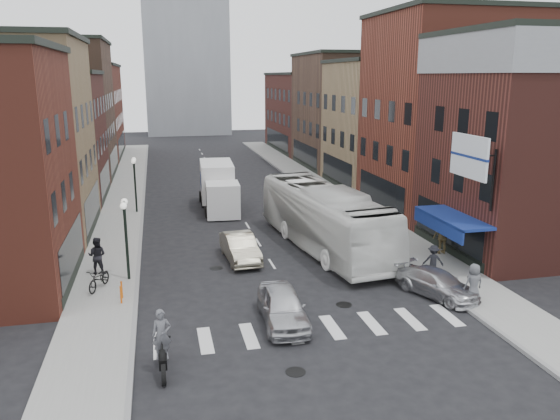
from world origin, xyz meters
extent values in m
plane|color=black|center=(0.00, 0.00, 0.00)|extent=(160.00, 160.00, 0.00)
cube|color=gray|center=(-8.50, 22.00, 0.07)|extent=(3.00, 74.00, 0.15)
cube|color=gray|center=(8.50, 22.00, 0.07)|extent=(3.00, 74.00, 0.15)
cube|color=gray|center=(-7.00, 22.00, 0.00)|extent=(0.20, 74.00, 0.16)
cube|color=gray|center=(7.00, 22.00, 0.00)|extent=(0.20, 74.00, 0.16)
cube|color=silver|center=(0.00, -3.00, 0.00)|extent=(12.00, 2.20, 0.01)
cube|color=black|center=(-10.02, 4.50, 1.60)|extent=(0.08, 7.20, 2.20)
cube|color=#A3825A|center=(-15.00, 14.00, 6.00)|extent=(10.00, 10.00, 12.00)
cube|color=black|center=(-10.02, 14.00, 1.60)|extent=(0.08, 8.00, 2.20)
cube|color=#4F221C|center=(-15.00, 24.00, 5.00)|extent=(10.00, 10.00, 10.00)
cube|color=black|center=(-10.02, 24.00, 1.60)|extent=(0.08, 8.00, 2.20)
cube|color=black|center=(-15.00, 24.00, 10.15)|extent=(10.30, 10.20, 0.30)
cube|color=#493124|center=(-15.00, 35.00, 6.50)|extent=(10.00, 12.00, 13.00)
cube|color=black|center=(-10.02, 35.00, 1.60)|extent=(0.08, 9.60, 2.20)
cube|color=black|center=(-15.00, 35.00, 13.15)|extent=(10.30, 12.20, 0.30)
cube|color=maroon|center=(-15.00, 49.00, 5.50)|extent=(10.00, 16.00, 11.00)
cube|color=black|center=(-10.02, 49.00, 1.60)|extent=(0.08, 12.80, 2.20)
cube|color=black|center=(-15.00, 49.00, 11.15)|extent=(10.30, 16.20, 0.30)
cube|color=#4F221C|center=(15.00, 4.50, 6.00)|extent=(10.00, 9.00, 12.00)
cube|color=black|center=(10.02, 4.50, 1.60)|extent=(0.08, 7.20, 2.20)
cube|color=black|center=(15.00, 4.50, 12.15)|extent=(10.30, 9.20, 0.30)
cube|color=maroon|center=(15.00, 14.00, 7.00)|extent=(10.00, 10.00, 14.00)
cube|color=black|center=(10.02, 14.00, 1.60)|extent=(0.08, 8.00, 2.20)
cube|color=black|center=(15.00, 14.00, 14.15)|extent=(10.30, 10.20, 0.30)
cube|color=#A3825A|center=(15.00, 24.00, 5.50)|extent=(10.00, 10.00, 11.00)
cube|color=black|center=(10.02, 24.00, 1.60)|extent=(0.08, 8.00, 2.20)
cube|color=black|center=(15.00, 24.00, 11.15)|extent=(10.30, 10.20, 0.30)
cube|color=#493124|center=(15.00, 35.00, 6.00)|extent=(10.00, 12.00, 12.00)
cube|color=black|center=(10.02, 35.00, 1.60)|extent=(0.08, 9.60, 2.20)
cube|color=black|center=(15.00, 35.00, 12.15)|extent=(10.30, 12.20, 0.30)
cube|color=#4F221C|center=(15.00, 49.00, 5.00)|extent=(10.00, 16.00, 10.00)
cube|color=black|center=(10.02, 49.00, 1.60)|extent=(0.08, 12.80, 2.20)
cube|color=black|center=(15.00, 49.00, 10.15)|extent=(10.30, 16.20, 0.30)
cube|color=navy|center=(9.10, 2.50, 2.70)|extent=(1.80, 5.00, 0.15)
cube|color=navy|center=(8.25, 2.50, 2.35)|extent=(0.10, 5.00, 0.70)
cylinder|color=black|center=(9.90, 0.50, 5.00)|extent=(0.12, 0.12, 3.00)
cylinder|color=black|center=(9.20, 0.50, 6.20)|extent=(1.40, 0.08, 0.08)
cube|color=silver|center=(8.50, 0.50, 6.20)|extent=(0.12, 3.00, 2.00)
cylinder|color=black|center=(-7.40, 4.00, 2.00)|extent=(0.14, 0.14, 4.00)
cylinder|color=black|center=(-7.40, 4.00, 4.00)|extent=(0.06, 0.90, 0.06)
sphere|color=white|center=(-7.40, 3.55, 3.95)|extent=(0.32, 0.32, 0.32)
sphere|color=white|center=(-7.40, 4.45, 3.95)|extent=(0.32, 0.32, 0.32)
cylinder|color=black|center=(-7.40, 18.00, 2.00)|extent=(0.14, 0.14, 4.00)
cylinder|color=black|center=(-7.40, 18.00, 4.00)|extent=(0.06, 0.90, 0.06)
sphere|color=white|center=(-7.40, 17.55, 3.95)|extent=(0.32, 0.32, 0.32)
sphere|color=white|center=(-7.40, 18.45, 3.95)|extent=(0.32, 0.32, 0.32)
cylinder|color=#D8590C|center=(-7.60, 1.00, 0.55)|extent=(0.08, 0.08, 0.80)
cylinder|color=#D8590C|center=(-7.60, 1.60, 0.55)|extent=(0.08, 0.08, 0.80)
cube|color=white|center=(-1.34, 15.49, 1.30)|extent=(2.46, 2.64, 2.41)
cube|color=black|center=(-1.34, 15.49, 1.54)|extent=(2.43, 1.49, 1.06)
cube|color=white|center=(-1.34, 19.16, 2.02)|extent=(2.71, 5.15, 2.80)
cube|color=navy|center=(-1.34, 19.16, 2.02)|extent=(2.56, 2.07, 1.16)
cube|color=black|center=(-1.34, 18.96, 0.43)|extent=(2.49, 6.38, 0.34)
cylinder|color=black|center=(-2.45, 15.69, 0.43)|extent=(0.27, 0.87, 0.87)
cylinder|color=black|center=(-0.23, 15.69, 0.43)|extent=(0.27, 0.87, 0.87)
cylinder|color=black|center=(-2.45, 18.96, 0.43)|extent=(0.27, 0.87, 0.87)
cylinder|color=black|center=(-0.23, 18.96, 0.43)|extent=(0.27, 0.87, 0.87)
cylinder|color=black|center=(-2.45, 20.89, 0.43)|extent=(0.27, 0.87, 0.87)
cylinder|color=black|center=(-0.23, 20.89, 0.43)|extent=(0.27, 0.87, 0.87)
cylinder|color=black|center=(-5.90, -4.20, 0.35)|extent=(0.15, 0.70, 0.70)
cylinder|color=black|center=(-5.90, -5.79, 0.35)|extent=(0.15, 0.70, 0.70)
cube|color=black|center=(-5.90, -4.99, 0.58)|extent=(0.28, 1.28, 0.37)
cube|color=black|center=(-5.90, -4.41, 1.01)|extent=(0.58, 0.07, 0.06)
imported|color=#515258|center=(-5.90, -5.10, 1.46)|extent=(0.64, 0.43, 1.75)
imported|color=silver|center=(3.54, 7.05, 1.85)|extent=(4.75, 13.54, 3.69)
imported|color=#B9B9BE|center=(-1.07, -2.19, 0.74)|extent=(1.92, 4.39, 1.47)
imported|color=#B0A88F|center=(-1.56, 6.00, 0.73)|extent=(1.83, 4.51, 1.46)
imported|color=#BCBDC1|center=(6.50, -0.97, 0.60)|extent=(3.16, 4.48, 1.20)
imported|color=black|center=(-8.68, 2.98, 0.65)|extent=(1.32, 2.02, 1.01)
imported|color=black|center=(-8.94, 5.13, 1.10)|extent=(1.02, 0.74, 1.89)
imported|color=black|center=(7.40, 1.14, 0.94)|extent=(1.13, 0.85, 1.57)
imported|color=olive|center=(9.60, 4.20, 1.13)|extent=(1.17, 0.60, 1.97)
imported|color=#505257|center=(7.54, -2.24, 1.02)|extent=(0.87, 0.59, 1.75)
camera|label=1|loc=(-5.74, -22.26, 9.86)|focal=35.00mm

